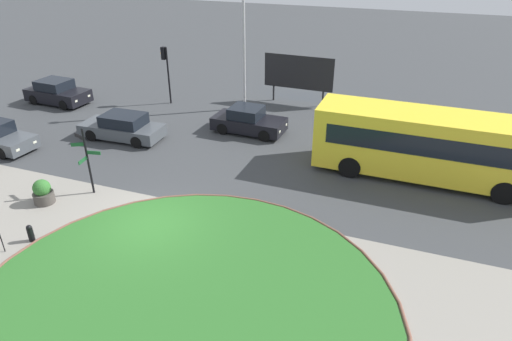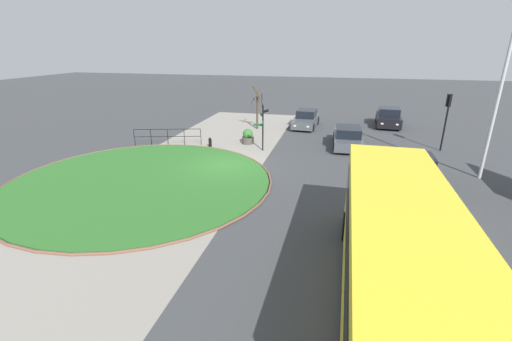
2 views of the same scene
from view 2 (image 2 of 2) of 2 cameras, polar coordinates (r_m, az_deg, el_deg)
ground at (r=19.66m, az=-4.85°, el=0.61°), size 120.00×120.00×0.00m
sidewalk_paving at (r=20.37m, az=-10.35°, el=1.07°), size 32.00×7.90×0.02m
grass_island at (r=18.41m, az=-18.43°, el=-1.60°), size 12.96×12.96×0.10m
grass_kerb_ring at (r=18.41m, az=-18.43°, el=-1.59°), size 13.27×13.27×0.11m
signpost_directional at (r=22.25m, az=1.10°, el=7.58°), size 1.24×0.84×3.00m
bollard_foreground at (r=23.46m, az=-7.60°, el=4.63°), size 0.21×0.21×0.69m
railing_grass_edge at (r=24.43m, az=-14.43°, el=5.71°), size 1.25×4.40×1.15m
bus_yellow at (r=9.53m, az=22.56°, el=-12.51°), size 9.92×2.78×3.03m
car_near_lane at (r=24.16m, az=14.94°, el=5.30°), size 4.55×1.96×1.39m
car_far_lane at (r=29.59m, az=8.30°, el=8.40°), size 4.50×2.01×1.43m
car_trailing at (r=31.66m, az=21.06°, el=8.15°), size 4.21×2.14×1.54m
car_oncoming at (r=18.75m, az=24.78°, el=-0.08°), size 4.07×1.97×1.46m
traffic_light_near at (r=25.29m, az=29.11°, el=8.80°), size 0.49×0.28×3.63m
lamppost_tall at (r=20.43m, az=35.73°, el=12.51°), size 0.32×0.32×9.66m
planter_near_signpost at (r=24.13m, az=-1.35°, el=5.55°), size 0.83×0.83×1.06m
street_tree_bare at (r=28.29m, az=0.26°, el=10.31°), size 1.17×1.17×3.53m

